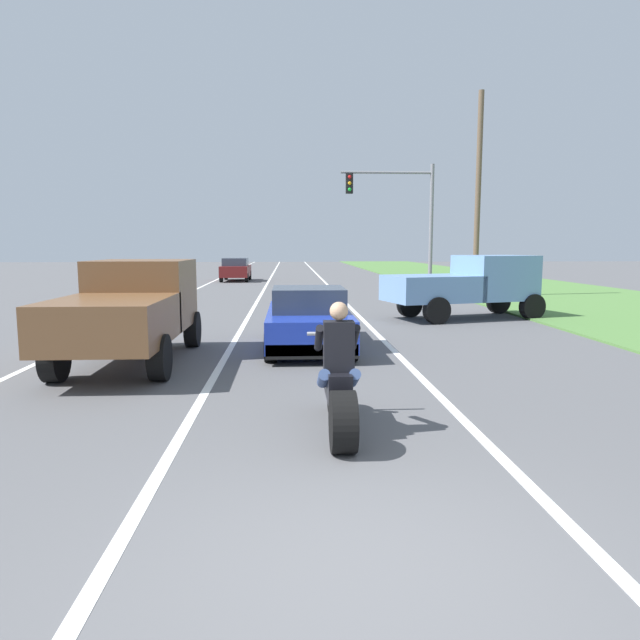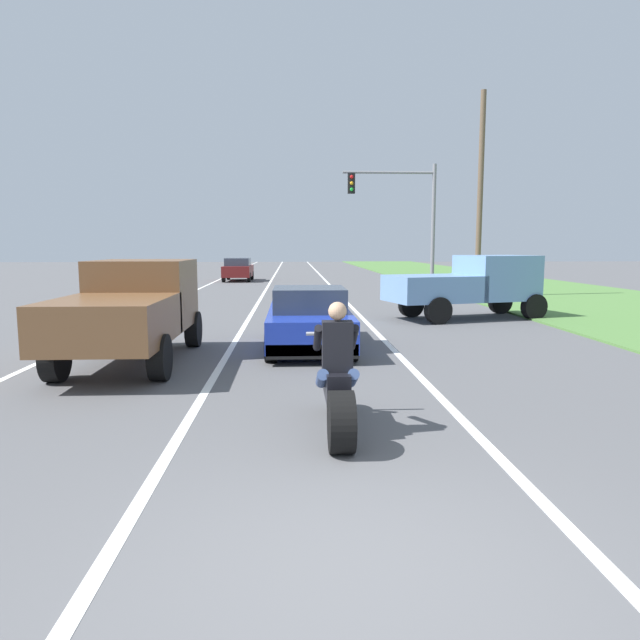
% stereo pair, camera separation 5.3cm
% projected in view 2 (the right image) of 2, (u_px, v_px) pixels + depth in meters
% --- Properties ---
extents(ground_plane, '(160.00, 160.00, 0.00)m').
position_uv_depth(ground_plane, '(355.00, 573.00, 4.01)').
color(ground_plane, '#565659').
extents(lane_stripe_left_solid, '(0.14, 120.00, 0.01)m').
position_uv_depth(lane_stripe_left_solid, '(171.00, 302.00, 23.56)').
color(lane_stripe_left_solid, white).
rests_on(lane_stripe_left_solid, ground).
extents(lane_stripe_right_solid, '(0.14, 120.00, 0.01)m').
position_uv_depth(lane_stripe_right_solid, '(345.00, 301.00, 23.91)').
color(lane_stripe_right_solid, white).
rests_on(lane_stripe_right_solid, ground).
extents(lane_stripe_centre_dashed, '(0.14, 120.00, 0.01)m').
position_uv_depth(lane_stripe_centre_dashed, '(259.00, 301.00, 23.73)').
color(lane_stripe_centre_dashed, white).
rests_on(lane_stripe_centre_dashed, ground).
extents(grass_verge_right, '(10.00, 120.00, 0.06)m').
position_uv_depth(grass_verge_right, '(582.00, 299.00, 24.39)').
color(grass_verge_right, '#517F3D').
rests_on(grass_verge_right, ground).
extents(motorcycle_with_rider, '(0.70, 2.21, 1.62)m').
position_uv_depth(motorcycle_with_rider, '(337.00, 387.00, 6.87)').
color(motorcycle_with_rider, black).
rests_on(motorcycle_with_rider, ground).
extents(sports_car_blue, '(1.84, 4.30, 1.37)m').
position_uv_depth(sports_car_blue, '(309.00, 320.00, 12.80)').
color(sports_car_blue, '#1E38B2').
rests_on(sports_car_blue, ground).
extents(pickup_truck_left_lane_brown, '(2.02, 4.80, 1.98)m').
position_uv_depth(pickup_truck_left_lane_brown, '(132.00, 306.00, 11.15)').
color(pickup_truck_left_lane_brown, brown).
rests_on(pickup_truck_left_lane_brown, ground).
extents(pickup_truck_right_shoulder_light_blue, '(5.14, 3.14, 1.98)m').
position_uv_depth(pickup_truck_right_shoulder_light_blue, '(471.00, 283.00, 17.96)').
color(pickup_truck_right_shoulder_light_blue, '#6B93C6').
rests_on(pickup_truck_right_shoulder_light_blue, ground).
extents(traffic_light_mast_near, '(4.31, 0.34, 6.00)m').
position_uv_depth(traffic_light_mast_near, '(406.00, 209.00, 26.30)').
color(traffic_light_mast_near, gray).
rests_on(traffic_light_mast_near, ground).
extents(utility_pole_roadside, '(0.24, 0.24, 8.89)m').
position_uv_depth(utility_pole_roadside, '(480.00, 196.00, 24.96)').
color(utility_pole_roadside, brown).
rests_on(utility_pole_roadside, ground).
extents(distant_car_far_ahead, '(1.80, 4.00, 1.50)m').
position_uv_depth(distant_car_far_ahead, '(238.00, 269.00, 37.48)').
color(distant_car_far_ahead, maroon).
rests_on(distant_car_far_ahead, ground).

